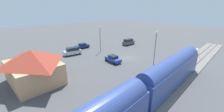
% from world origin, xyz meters
% --- Properties ---
extents(ground_plane, '(200.00, 200.00, 0.00)m').
position_xyz_m(ground_plane, '(0.00, 0.00, 0.00)').
color(ground_plane, '#4C4C4F').
extents(railway_track, '(4.80, 70.00, 0.30)m').
position_xyz_m(railway_track, '(-14.00, 0.00, 0.09)').
color(railway_track, slate).
rests_on(railway_track, ground).
extents(platform, '(3.20, 46.00, 0.30)m').
position_xyz_m(platform, '(-10.00, 0.00, 0.15)').
color(platform, '#B7B2A8').
rests_on(platform, ground).
extents(station_building, '(10.55, 8.06, 6.01)m').
position_xyz_m(station_building, '(4.00, 22.00, 3.14)').
color(station_building, tan).
rests_on(station_building, ground).
extents(pedestrian_on_platform, '(0.36, 0.36, 1.71)m').
position_xyz_m(pedestrian_on_platform, '(-10.31, -9.33, 1.28)').
color(pedestrian_on_platform, brown).
rests_on(pedestrian_on_platform, platform).
extents(sedan_navy, '(2.31, 4.67, 1.74)m').
position_xyz_m(sedan_navy, '(17.32, 2.67, 0.88)').
color(sedan_navy, navy).
rests_on(sedan_navy, ground).
extents(suv_silver, '(2.90, 5.19, 2.22)m').
position_xyz_m(suv_silver, '(13.34, 8.81, 1.15)').
color(suv_silver, silver).
rests_on(suv_silver, ground).
extents(sedan_blue, '(4.70, 2.70, 1.74)m').
position_xyz_m(sedan_blue, '(0.89, 4.96, 0.88)').
color(sedan_blue, '#283D9E').
rests_on(sedan_blue, ground).
extents(suv_charcoal, '(2.20, 4.99, 2.22)m').
position_xyz_m(suv_charcoal, '(9.11, -11.96, 1.15)').
color(suv_charcoal, '#47494F').
rests_on(suv_charcoal, ground).
extents(light_pole_near_platform, '(0.44, 0.44, 7.90)m').
position_xyz_m(light_pole_near_platform, '(-7.20, -0.61, 4.96)').
color(light_pole_near_platform, '#515156').
rests_on(light_pole_near_platform, ground).
extents(light_pole_lot_center, '(0.44, 0.44, 7.80)m').
position_xyz_m(light_pole_lot_center, '(9.78, 1.26, 4.90)').
color(light_pole_lot_center, '#515156').
rests_on(light_pole_lot_center, ground).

